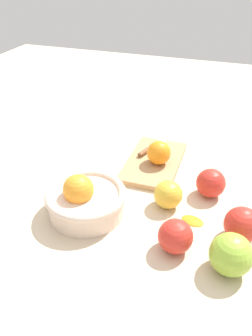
{
  "coord_description": "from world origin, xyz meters",
  "views": [
    {
      "loc": [
        -0.72,
        -0.16,
        0.52
      ],
      "look_at": [
        -0.03,
        0.08,
        0.04
      ],
      "focal_mm": 35.81,
      "sensor_mm": 36.0,
      "label": 1
    }
  ],
  "objects": [
    {
      "name": "cutting_board",
      "position": [
        0.07,
        0.03,
        0.01
      ],
      "size": [
        0.25,
        0.15,
        0.02
      ],
      "primitive_type": "cube",
      "rotation": [
        0.0,
        0.0,
        0.01
      ],
      "color": "tan",
      "rests_on": "ground_plane"
    },
    {
      "name": "knife",
      "position": [
        0.13,
        0.06,
        0.02
      ],
      "size": [
        0.15,
        0.07,
        0.01
      ],
      "color": "silver",
      "rests_on": "cutting_board"
    },
    {
      "name": "orange_on_board",
      "position": [
        0.06,
        0.02,
        0.05
      ],
      "size": [
        0.07,
        0.07,
        0.07
      ],
      "primitive_type": "sphere",
      "color": "orange",
      "rests_on": "cutting_board"
    },
    {
      "name": "bowl",
      "position": [
        -0.18,
        0.13,
        0.04
      ],
      "size": [
        0.19,
        0.19,
        0.11
      ],
      "color": "beige",
      "rests_on": "ground_plane"
    },
    {
      "name": "apple_front_left",
      "position": [
        -0.15,
        -0.22,
        0.04
      ],
      "size": [
        0.08,
        0.08,
        0.08
      ],
      "primitive_type": "sphere",
      "color": "red",
      "rests_on": "ground_plane"
    },
    {
      "name": "apple_front_left_2",
      "position": [
        -0.09,
        -0.05,
        0.03
      ],
      "size": [
        0.07,
        0.07,
        0.07
      ],
      "primitive_type": "sphere",
      "color": "gold",
      "rests_on": "ground_plane"
    },
    {
      "name": "apple_front_center",
      "position": [
        -0.02,
        -0.14,
        0.04
      ],
      "size": [
        0.07,
        0.07,
        0.07
      ],
      "primitive_type": "sphere",
      "color": "red",
      "rests_on": "ground_plane"
    },
    {
      "name": "apple_front_left_4",
      "position": [
        -0.22,
        -0.09,
        0.04
      ],
      "size": [
        0.07,
        0.07,
        0.07
      ],
      "primitive_type": "sphere",
      "color": "red",
      "rests_on": "ground_plane"
    },
    {
      "name": "citrus_peel",
      "position": [
        -0.13,
        -0.11,
        0.0
      ],
      "size": [
        0.05,
        0.06,
        0.01
      ],
      "primitive_type": "ellipsoid",
      "rotation": [
        0.0,
        0.0,
        1.35
      ],
      "color": "orange",
      "rests_on": "ground_plane"
    },
    {
      "name": "ground_plane",
      "position": [
        0.0,
        0.0,
        0.0
      ],
      "size": [
        2.4,
        2.4,
        0.0
      ],
      "primitive_type": "plane",
      "color": "beige"
    },
    {
      "name": "apple_front_left_3",
      "position": [
        -0.24,
        -0.2,
        0.04
      ],
      "size": [
        0.08,
        0.08,
        0.08
      ],
      "primitive_type": "sphere",
      "color": "#8EB738",
      "rests_on": "ground_plane"
    }
  ]
}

